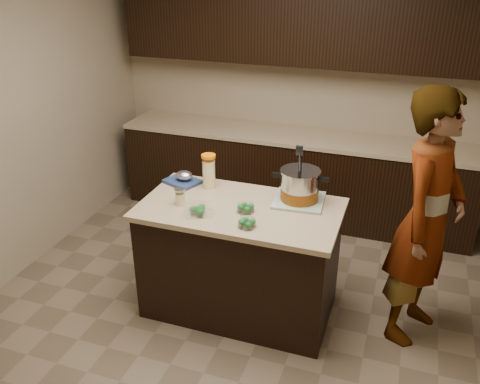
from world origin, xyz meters
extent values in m
plane|color=brown|center=(0.00, 0.00, 0.00)|extent=(4.00, 4.00, 0.00)
cube|color=tan|center=(0.00, 2.00, 1.35)|extent=(4.00, 0.04, 2.70)
cube|color=tan|center=(0.00, -2.00, 1.35)|extent=(4.00, 0.04, 2.70)
cube|color=tan|center=(-2.00, 0.00, 1.35)|extent=(0.04, 4.00, 2.70)
cube|color=black|center=(0.00, 1.70, 0.43)|extent=(3.60, 0.60, 0.86)
cube|color=tan|center=(0.00, 1.70, 0.88)|extent=(3.60, 0.63, 0.04)
cube|color=black|center=(0.00, 1.82, 1.95)|extent=(3.60, 0.35, 0.75)
cube|color=black|center=(0.00, 0.00, 0.43)|extent=(1.40, 0.75, 0.86)
cube|color=tan|center=(0.00, 0.00, 0.88)|extent=(1.46, 0.81, 0.04)
cube|color=#568158|center=(0.38, 0.23, 0.91)|extent=(0.39, 0.39, 0.02)
cylinder|color=#B7B7BC|center=(0.38, 0.23, 1.03)|extent=(0.30, 0.30, 0.22)
cylinder|color=brown|center=(0.38, 0.23, 0.96)|extent=(0.30, 0.30, 0.09)
cylinder|color=#B7B7BC|center=(0.38, 0.23, 1.14)|extent=(0.32, 0.32, 0.01)
cube|color=black|center=(0.21, 0.21, 1.10)|extent=(0.07, 0.04, 0.03)
cube|color=black|center=(0.56, 0.24, 1.10)|extent=(0.07, 0.04, 0.03)
cylinder|color=black|center=(0.38, 0.20, 1.21)|extent=(0.03, 0.12, 0.27)
cylinder|color=#F2DE93|center=(-0.34, 0.24, 1.01)|extent=(0.13, 0.13, 0.22)
cylinder|color=white|center=(-0.34, 0.24, 1.02)|extent=(0.14, 0.14, 0.25)
cylinder|color=orange|center=(-0.34, 0.24, 1.16)|extent=(0.15, 0.15, 0.02)
cylinder|color=#F2DE93|center=(-0.43, -0.10, 0.94)|extent=(0.09, 0.09, 0.09)
cylinder|color=white|center=(-0.43, -0.10, 0.96)|extent=(0.10, 0.10, 0.11)
cylinder|color=silver|center=(-0.43, -0.10, 1.02)|extent=(0.11, 0.11, 0.02)
cylinder|color=silver|center=(0.06, -0.06, 0.93)|extent=(0.16, 0.16, 0.06)
cylinder|color=silver|center=(0.14, -0.26, 0.93)|extent=(0.15, 0.15, 0.06)
cube|color=silver|center=(-0.24, -0.20, 0.93)|extent=(0.23, 0.21, 0.07)
cube|color=navy|center=(-0.57, 0.24, 0.91)|extent=(0.32, 0.29, 0.03)
ellipsoid|color=silver|center=(-0.55, 0.24, 0.96)|extent=(0.13, 0.11, 0.07)
imported|color=gray|center=(1.28, 0.19, 0.92)|extent=(0.66, 0.79, 1.85)
camera|label=1|loc=(1.07, -3.09, 2.59)|focal=38.00mm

